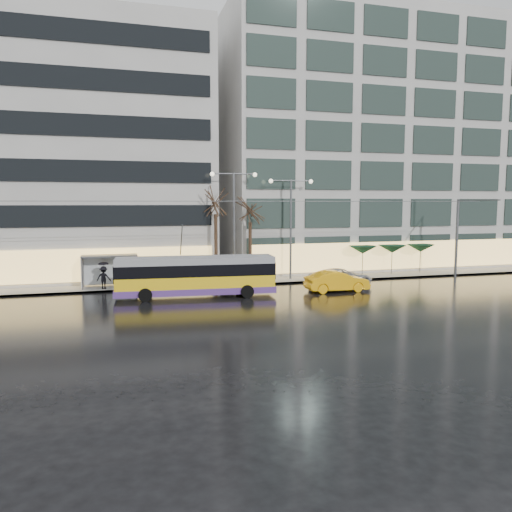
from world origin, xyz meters
name	(u,v)px	position (x,y,z in m)	size (l,w,h in m)	color
ground	(243,311)	(0.00, 0.00, 0.00)	(140.00, 140.00, 0.00)	black
sidewalk	(226,276)	(2.00, 14.00, 0.07)	(80.00, 10.00, 0.15)	gray
kerb	(239,285)	(2.00, 9.05, 0.07)	(80.00, 0.10, 0.15)	slate
building_left	(12,151)	(-16.00, 19.00, 11.15)	(34.00, 14.00, 22.00)	#A09D99
building_right	(371,146)	(19.00, 19.00, 12.65)	(32.00, 14.00, 25.00)	#A09D99
trolleybus	(196,277)	(-2.09, 5.44, 1.41)	(11.34, 4.75, 5.19)	yellow
catenary	(230,234)	(1.00, 7.94, 4.25)	(42.24, 5.12, 7.00)	#595B60
bus_shelter	(105,264)	(-8.38, 10.69, 1.96)	(4.20, 1.60, 2.51)	#595B60
street_lamp_near	(234,211)	(2.00, 10.80, 5.99)	(3.96, 0.36, 9.03)	#595B60
street_lamp_far	(291,214)	(7.00, 10.80, 5.71)	(3.96, 0.36, 8.53)	#595B60
tree_a	(216,198)	(0.50, 11.00, 7.09)	(3.20, 3.20, 8.40)	black
tree_b	(250,206)	(3.50, 11.20, 6.40)	(3.20, 3.20, 7.70)	black
parasol_a	(363,250)	(14.00, 11.00, 2.45)	(2.50, 2.50, 2.65)	#595B60
parasol_b	(392,249)	(17.00, 11.00, 2.45)	(2.50, 2.50, 2.65)	#595B60
parasol_c	(420,248)	(20.00, 11.00, 2.45)	(2.50, 2.50, 2.65)	#595B60
taxi_b	(337,281)	(8.48, 4.59, 0.79)	(1.68, 4.81, 1.58)	#FFAE0D
sedan_silver	(341,277)	(9.89, 6.83, 0.71)	(2.37, 5.15, 1.43)	#A0A0A5
pedestrian_a	(146,269)	(-5.31, 9.40, 1.59)	(1.01, 1.02, 2.19)	black
pedestrian_b	(147,274)	(-5.20, 10.34, 1.10)	(0.99, 0.80, 1.91)	black
pedestrian_c	(104,274)	(-8.45, 9.80, 1.26)	(1.25, 1.02, 2.11)	black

